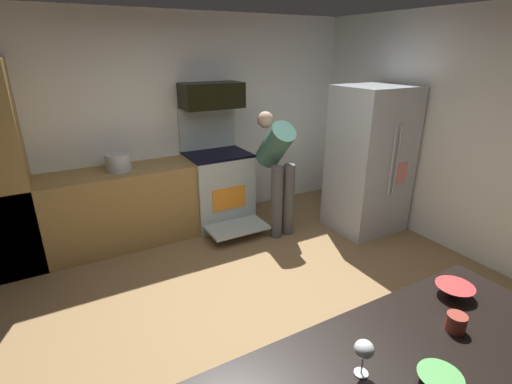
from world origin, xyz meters
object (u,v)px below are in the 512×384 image
at_px(microwave, 212,95).
at_px(refrigerator, 370,160).
at_px(mug_coffee, 456,323).
at_px(stock_pot, 118,162).
at_px(mixing_bowl_large, 454,291).
at_px(mixing_bowl_prep, 439,380).
at_px(wine_glass_extra, 364,350).
at_px(oven_range, 218,186).
at_px(person_cook, 277,164).

distance_m(microwave, refrigerator, 2.09).
relative_size(mug_coffee, stock_pot, 0.34).
bearing_deg(refrigerator, mixing_bowl_large, -125.74).
distance_m(mixing_bowl_prep, wine_glass_extra, 0.32).
height_order(oven_range, refrigerator, refrigerator).
xyz_separation_m(oven_range, mug_coffee, (-0.25, -3.42, 0.44)).
relative_size(microwave, stock_pot, 2.66).
relative_size(mixing_bowl_large, wine_glass_extra, 1.20).
bearing_deg(mixing_bowl_large, mug_coffee, -144.45).
xyz_separation_m(person_cook, wine_glass_extra, (-1.36, -2.81, 0.15)).
xyz_separation_m(mixing_bowl_large, mixing_bowl_prep, (-0.59, -0.34, -0.01)).
bearing_deg(refrigerator, stock_pot, 159.09).
bearing_deg(mixing_bowl_large, stock_pot, 109.87).
bearing_deg(refrigerator, person_cook, 156.84).
bearing_deg(stock_pot, microwave, 3.86).
height_order(oven_range, microwave, microwave).
relative_size(wine_glass_extra, mug_coffee, 1.79).
bearing_deg(mug_coffee, wine_glass_extra, 177.34).
distance_m(microwave, person_cook, 1.15).
height_order(mixing_bowl_large, mixing_bowl_prep, mixing_bowl_large).
xyz_separation_m(microwave, refrigerator, (1.58, -1.14, -0.75)).
bearing_deg(mug_coffee, mixing_bowl_large, 35.55).
relative_size(mixing_bowl_prep, mug_coffee, 1.89).
bearing_deg(mixing_bowl_large, mixing_bowl_prep, -149.98).
xyz_separation_m(mixing_bowl_large, stock_pot, (-1.18, 3.26, 0.07)).
bearing_deg(mug_coffee, oven_range, 85.83).
height_order(refrigerator, mixing_bowl_large, refrigerator).
distance_m(person_cook, mixing_bowl_prep, 3.20).
height_order(wine_glass_extra, mug_coffee, wine_glass_extra).
relative_size(oven_range, wine_glass_extra, 8.87).
distance_m(microwave, wine_glass_extra, 3.64).
bearing_deg(stock_pot, person_cook, -19.49).
bearing_deg(mug_coffee, refrigerator, 52.42).
bearing_deg(microwave, oven_range, -90.00).
relative_size(microwave, refrigerator, 0.41).
xyz_separation_m(oven_range, mixing_bowl_large, (-0.01, -3.25, 0.43)).
bearing_deg(mug_coffee, person_cook, 74.70).
height_order(refrigerator, wine_glass_extra, refrigerator).
distance_m(oven_range, person_cook, 0.87).
distance_m(person_cook, mixing_bowl_large, 2.71).
xyz_separation_m(mixing_bowl_prep, mug_coffee, (0.35, 0.17, 0.02)).
bearing_deg(mixing_bowl_prep, microwave, 80.79).
height_order(microwave, mixing_bowl_prep, microwave).
distance_m(refrigerator, mixing_bowl_large, 2.72).
relative_size(oven_range, refrigerator, 0.84).
bearing_deg(mixing_bowl_prep, wine_glass_extra, 140.18).
xyz_separation_m(oven_range, refrigerator, (1.58, -1.04, 0.39)).
distance_m(microwave, stock_pot, 1.35).
xyz_separation_m(refrigerator, mug_coffee, (-1.83, -2.38, 0.05)).
xyz_separation_m(mixing_bowl_prep, stock_pot, (-0.59, 3.61, 0.07)).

